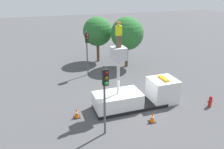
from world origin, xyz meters
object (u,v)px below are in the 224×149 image
(tree_right_bg, at_px, (98,32))
(traffic_light_pole, at_px, (105,88))
(traffic_cone_curbside, at_px, (152,117))
(worker, at_px, (119,35))
(tree_left_bg, at_px, (127,34))
(traffic_light_across, at_px, (87,45))
(traffic_cone_rear, at_px, (77,113))
(bucket_truck, at_px, (137,96))
(fire_hydrant, at_px, (210,101))

(tree_right_bg, bearing_deg, traffic_light_pole, -103.93)
(traffic_light_pole, distance_m, traffic_cone_curbside, 4.66)
(worker, bearing_deg, tree_left_bg, 63.55)
(traffic_light_pole, relative_size, traffic_cone_curbside, 6.13)
(traffic_light_pole, bearing_deg, traffic_light_across, 82.80)
(traffic_cone_curbside, relative_size, tree_right_bg, 0.14)
(traffic_light_across, relative_size, tree_right_bg, 0.85)
(traffic_light_across, height_order, traffic_cone_rear, traffic_light_across)
(worker, xyz_separation_m, traffic_light_across, (-0.56, 7.63, -2.51))
(worker, xyz_separation_m, tree_left_bg, (4.43, 8.91, -1.95))
(traffic_light_across, bearing_deg, bucket_truck, -73.96)
(traffic_light_across, bearing_deg, fire_hydrant, -51.79)
(traffic_light_across, height_order, tree_right_bg, tree_right_bg)
(tree_left_bg, relative_size, tree_right_bg, 1.04)
(bucket_truck, relative_size, traffic_light_across, 1.45)
(worker, distance_m, traffic_light_pole, 4.16)
(traffic_light_across, height_order, traffic_cone_curbside, traffic_light_across)
(traffic_light_pole, relative_size, traffic_cone_rear, 6.00)
(fire_hydrant, bearing_deg, tree_right_bg, 110.91)
(tree_left_bg, bearing_deg, tree_right_bg, 132.03)
(traffic_cone_curbside, distance_m, tree_right_bg, 14.74)
(worker, xyz_separation_m, traffic_cone_rear, (-3.28, -0.13, -5.51))
(bucket_truck, bearing_deg, fire_hydrant, -20.88)
(fire_hydrant, bearing_deg, traffic_light_across, 128.21)
(traffic_light_pole, bearing_deg, tree_right_bg, 76.07)
(bucket_truck, bearing_deg, tree_right_bg, 89.42)
(traffic_cone_rear, bearing_deg, bucket_truck, 1.54)
(fire_hydrant, bearing_deg, traffic_cone_rear, 169.36)
(traffic_cone_rear, bearing_deg, traffic_light_across, 70.68)
(bucket_truck, xyz_separation_m, traffic_cone_rear, (-4.92, -0.13, -0.52))
(traffic_cone_rear, height_order, tree_left_bg, tree_left_bg)
(worker, height_order, traffic_light_across, worker)
(fire_hydrant, distance_m, tree_right_bg, 15.31)
(traffic_cone_rear, bearing_deg, traffic_light_pole, -61.52)
(traffic_light_pole, xyz_separation_m, fire_hydrant, (8.95, 0.66, -2.91))
(fire_hydrant, distance_m, tree_left_bg, 11.82)
(traffic_light_pole, bearing_deg, bucket_truck, 37.98)
(traffic_light_pole, distance_m, tree_right_bg, 15.06)
(bucket_truck, relative_size, tree_right_bg, 1.23)
(traffic_light_across, height_order, fire_hydrant, traffic_light_across)
(bucket_truck, relative_size, traffic_cone_curbside, 8.87)
(traffic_cone_curbside, distance_m, tree_left_bg, 12.22)
(worker, relative_size, fire_hydrant, 1.83)
(traffic_light_pole, height_order, tree_right_bg, tree_right_bg)
(bucket_truck, height_order, worker, worker)
(worker, bearing_deg, traffic_light_pole, -124.36)
(tree_left_bg, distance_m, tree_right_bg, 4.00)
(traffic_cone_rear, xyz_separation_m, tree_right_bg, (5.04, 12.01, 3.43))
(traffic_light_pole, distance_m, fire_hydrant, 9.44)
(traffic_cone_curbside, height_order, tree_left_bg, tree_left_bg)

